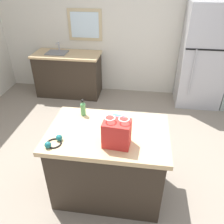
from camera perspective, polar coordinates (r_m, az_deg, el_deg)
The scene contains 9 objects.
ground at distance 3.24m, azimuth 2.84°, elevation -13.55°, with size 6.85×6.85×0.00m, color gray.
back_wall at distance 4.78m, azimuth 6.11°, elevation 19.45°, with size 5.71×0.13×2.56m.
kitchen_island at distance 2.66m, azimuth -0.93°, elevation -12.40°, with size 1.26×0.83×0.88m.
refrigerator at distance 4.62m, azimuth 21.88°, elevation 12.58°, with size 0.81×0.67×1.88m.
sink_counter at distance 4.92m, azimuth -10.80°, elevation 9.34°, with size 1.33×0.63×1.07m.
shopping_bag at distance 2.13m, azimuth 1.17°, elevation -5.31°, with size 0.27×0.20×0.30m.
small_box at distance 2.46m, azimuth 1.46°, elevation -2.10°, with size 0.14×0.10×0.09m, color #4775B7.
bottle at distance 2.61m, azimuth -7.22°, elevation 0.88°, with size 0.06×0.06×0.20m.
ear_defenders at distance 2.27m, azimuth -14.31°, elevation -7.24°, with size 0.20×0.20×0.06m.
Camera 1 is at (0.16, -2.26, 2.31)m, focal length 36.72 mm.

